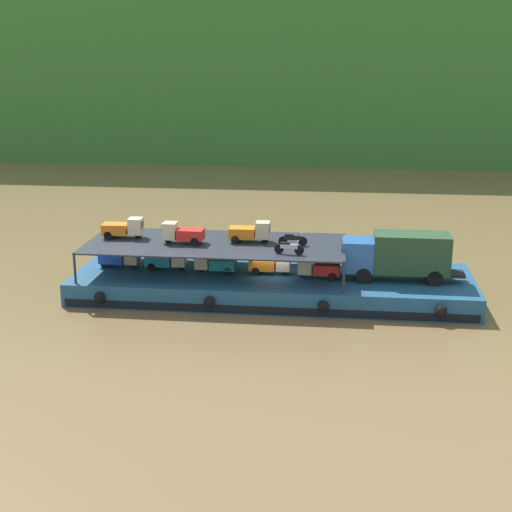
{
  "coord_description": "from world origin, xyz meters",
  "views": [
    {
      "loc": [
        4.35,
        -46.44,
        15.98
      ],
      "look_at": [
        -1.1,
        0.0,
        2.7
      ],
      "focal_mm": 51.5,
      "sensor_mm": 36.0,
      "label": 1
    }
  ],
  "objects_px": {
    "mini_truck_lower_stern": "(121,257)",
    "mini_truck_lower_fore": "(271,264)",
    "cargo_barge": "(272,285)",
    "motorcycle_upper_port": "(289,248)",
    "mini_truck_upper_stern": "(124,228)",
    "mini_truck_lower_bow": "(318,268)",
    "mini_truck_lower_aft": "(167,259)",
    "covered_lorry": "(399,255)",
    "mini_truck_upper_fore": "(250,232)",
    "mini_truck_upper_mid": "(182,233)",
    "motorcycle_upper_centre": "(293,239)",
    "mini_truck_lower_mid": "(215,262)"
  },
  "relations": [
    {
      "from": "mini_truck_lower_stern",
      "to": "mini_truck_lower_fore",
      "type": "height_order",
      "value": "same"
    },
    {
      "from": "cargo_barge",
      "to": "motorcycle_upper_port",
      "type": "distance_m",
      "value": 4.01
    },
    {
      "from": "cargo_barge",
      "to": "mini_truck_upper_stern",
      "type": "distance_m",
      "value": 10.85
    },
    {
      "from": "mini_truck_lower_fore",
      "to": "mini_truck_upper_stern",
      "type": "xyz_separation_m",
      "value": [
        -10.15,
        0.63,
        2.0
      ]
    },
    {
      "from": "mini_truck_lower_bow",
      "to": "mini_truck_lower_fore",
      "type": "bearing_deg",
      "value": 170.04
    },
    {
      "from": "cargo_barge",
      "to": "mini_truck_lower_aft",
      "type": "xyz_separation_m",
      "value": [
        -7.22,
        0.3,
        1.44
      ]
    },
    {
      "from": "mini_truck_lower_stern",
      "to": "mini_truck_lower_aft",
      "type": "bearing_deg",
      "value": -3.73
    },
    {
      "from": "mini_truck_lower_bow",
      "to": "covered_lorry",
      "type": "bearing_deg",
      "value": 1.67
    },
    {
      "from": "mini_truck_lower_bow",
      "to": "mini_truck_upper_fore",
      "type": "height_order",
      "value": "mini_truck_upper_fore"
    },
    {
      "from": "mini_truck_lower_bow",
      "to": "mini_truck_upper_fore",
      "type": "relative_size",
      "value": 1.0
    },
    {
      "from": "mini_truck_lower_stern",
      "to": "motorcycle_upper_port",
      "type": "bearing_deg",
      "value": -12.6
    },
    {
      "from": "covered_lorry",
      "to": "mini_truck_upper_fore",
      "type": "bearing_deg",
      "value": 174.41
    },
    {
      "from": "mini_truck_lower_fore",
      "to": "mini_truck_upper_stern",
      "type": "relative_size",
      "value": 0.98
    },
    {
      "from": "mini_truck_upper_mid",
      "to": "motorcycle_upper_centre",
      "type": "xyz_separation_m",
      "value": [
        7.29,
        0.28,
        -0.26
      ]
    },
    {
      "from": "mini_truck_upper_mid",
      "to": "mini_truck_lower_aft",
      "type": "bearing_deg",
      "value": 156.12
    },
    {
      "from": "mini_truck_upper_mid",
      "to": "mini_truck_upper_fore",
      "type": "relative_size",
      "value": 1.0
    },
    {
      "from": "covered_lorry",
      "to": "motorcycle_upper_port",
      "type": "height_order",
      "value": "covered_lorry"
    },
    {
      "from": "mini_truck_lower_aft",
      "to": "mini_truck_lower_bow",
      "type": "xyz_separation_m",
      "value": [
        10.26,
        -0.76,
        0.0
      ]
    },
    {
      "from": "mini_truck_lower_aft",
      "to": "mini_truck_lower_mid",
      "type": "bearing_deg",
      "value": -6.42
    },
    {
      "from": "motorcycle_upper_centre",
      "to": "motorcycle_upper_port",
      "type": "bearing_deg",
      "value": -92.31
    },
    {
      "from": "mini_truck_lower_bow",
      "to": "motorcycle_upper_centre",
      "type": "relative_size",
      "value": 1.45
    },
    {
      "from": "cargo_barge",
      "to": "mini_truck_lower_bow",
      "type": "bearing_deg",
      "value": -8.71
    },
    {
      "from": "mini_truck_lower_fore",
      "to": "mini_truck_upper_mid",
      "type": "distance_m",
      "value": 6.2
    },
    {
      "from": "mini_truck_upper_stern",
      "to": "cargo_barge",
      "type": "bearing_deg",
      "value": -3.99
    },
    {
      "from": "mini_truck_lower_stern",
      "to": "mini_truck_upper_fore",
      "type": "height_order",
      "value": "mini_truck_upper_fore"
    },
    {
      "from": "mini_truck_lower_mid",
      "to": "motorcycle_upper_centre",
      "type": "xyz_separation_m",
      "value": [
        5.18,
        0.11,
        1.74
      ]
    },
    {
      "from": "cargo_barge",
      "to": "motorcycle_upper_centre",
      "type": "relative_size",
      "value": 13.86
    },
    {
      "from": "mini_truck_upper_mid",
      "to": "mini_truck_lower_mid",
      "type": "bearing_deg",
      "value": 4.69
    },
    {
      "from": "mini_truck_lower_stern",
      "to": "mini_truck_lower_bow",
      "type": "bearing_deg",
      "value": -4.12
    },
    {
      "from": "mini_truck_lower_stern",
      "to": "mini_truck_lower_bow",
      "type": "relative_size",
      "value": 1.01
    },
    {
      "from": "mini_truck_lower_bow",
      "to": "mini_truck_upper_mid",
      "type": "distance_m",
      "value": 9.24
    },
    {
      "from": "mini_truck_upper_stern",
      "to": "motorcycle_upper_centre",
      "type": "height_order",
      "value": "mini_truck_upper_stern"
    },
    {
      "from": "covered_lorry",
      "to": "mini_truck_upper_fore",
      "type": "relative_size",
      "value": 2.84
    },
    {
      "from": "mini_truck_lower_aft",
      "to": "mini_truck_upper_mid",
      "type": "relative_size",
      "value": 1.0
    },
    {
      "from": "cargo_barge",
      "to": "covered_lorry",
      "type": "distance_m",
      "value": 8.56
    },
    {
      "from": "mini_truck_upper_fore",
      "to": "mini_truck_lower_aft",
      "type": "bearing_deg",
      "value": -176.55
    },
    {
      "from": "cargo_barge",
      "to": "mini_truck_lower_bow",
      "type": "height_order",
      "value": "mini_truck_lower_bow"
    },
    {
      "from": "mini_truck_lower_aft",
      "to": "mini_truck_upper_fore",
      "type": "distance_m",
      "value": 6.02
    },
    {
      "from": "motorcycle_upper_port",
      "to": "motorcycle_upper_centre",
      "type": "bearing_deg",
      "value": 87.69
    },
    {
      "from": "covered_lorry",
      "to": "mini_truck_lower_aft",
      "type": "xyz_separation_m",
      "value": [
        -15.42,
        0.61,
        -1.0
      ]
    },
    {
      "from": "cargo_barge",
      "to": "mini_truck_lower_stern",
      "type": "height_order",
      "value": "mini_truck_lower_stern"
    },
    {
      "from": "motorcycle_upper_port",
      "to": "mini_truck_lower_aft",
      "type": "bearing_deg",
      "value": 164.08
    },
    {
      "from": "motorcycle_upper_port",
      "to": "motorcycle_upper_centre",
      "type": "height_order",
      "value": "same"
    },
    {
      "from": "cargo_barge",
      "to": "mini_truck_lower_stern",
      "type": "distance_m",
      "value": 10.63
    },
    {
      "from": "mini_truck_lower_stern",
      "to": "motorcycle_upper_centre",
      "type": "height_order",
      "value": "motorcycle_upper_centre"
    },
    {
      "from": "mini_truck_upper_stern",
      "to": "mini_truck_upper_mid",
      "type": "bearing_deg",
      "value": -12.73
    },
    {
      "from": "covered_lorry",
      "to": "mini_truck_upper_stern",
      "type": "distance_m",
      "value": 18.52
    },
    {
      "from": "mini_truck_lower_bow",
      "to": "mini_truck_upper_fore",
      "type": "bearing_deg",
      "value": 166.48
    },
    {
      "from": "mini_truck_lower_fore",
      "to": "mini_truck_lower_bow",
      "type": "xyz_separation_m",
      "value": [
        3.16,
        -0.55,
        0.0
      ]
    },
    {
      "from": "mini_truck_upper_mid",
      "to": "covered_lorry",
      "type": "bearing_deg",
      "value": -0.25
    }
  ]
}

